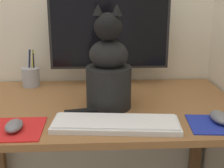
# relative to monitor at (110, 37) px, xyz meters

# --- Properties ---
(desk) EXTENTS (1.14, 0.69, 0.74)m
(desk) POSITION_rel_monitor_xyz_m (-0.05, -0.25, -0.35)
(desk) COLOR brown
(desk) RESTS_ON ground_plane
(monitor) EXTENTS (0.56, 0.17, 0.43)m
(monitor) POSITION_rel_monitor_xyz_m (0.00, 0.00, 0.00)
(monitor) COLOR black
(monitor) RESTS_ON desk
(keyboard) EXTENTS (0.45, 0.19, 0.02)m
(keyboard) POSITION_rel_monitor_xyz_m (-0.00, -0.48, -0.23)
(keyboard) COLOR silver
(keyboard) RESTS_ON desk
(mousepad_left) EXTENTS (0.22, 0.19, 0.00)m
(mousepad_left) POSITION_rel_monitor_xyz_m (-0.36, -0.48, -0.24)
(mousepad_left) COLOR red
(mousepad_left) RESTS_ON desk
(mousepad_right) EXTENTS (0.20, 0.18, 0.00)m
(mousepad_right) POSITION_rel_monitor_xyz_m (0.35, -0.48, -0.24)
(mousepad_right) COLOR #1E2D9E
(mousepad_right) RESTS_ON desk
(computer_mouse_left) EXTENTS (0.06, 0.10, 0.03)m
(computer_mouse_left) POSITION_rel_monitor_xyz_m (-0.34, -0.49, -0.22)
(computer_mouse_left) COLOR slate
(computer_mouse_left) RESTS_ON mousepad_left
(computer_mouse_right) EXTENTS (0.06, 0.11, 0.03)m
(computer_mouse_right) POSITION_rel_monitor_xyz_m (0.37, -0.46, -0.22)
(computer_mouse_right) COLOR slate
(computer_mouse_right) RESTS_ON mousepad_right
(cat) EXTENTS (0.27, 0.20, 0.40)m
(cat) POSITION_rel_monitor_xyz_m (-0.02, -0.29, -0.09)
(cat) COLOR black
(cat) RESTS_ON desk
(pen_cup) EXTENTS (0.08, 0.08, 0.18)m
(pen_cup) POSITION_rel_monitor_xyz_m (-0.38, 0.02, -0.19)
(pen_cup) COLOR #99999E
(pen_cup) RESTS_ON desk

